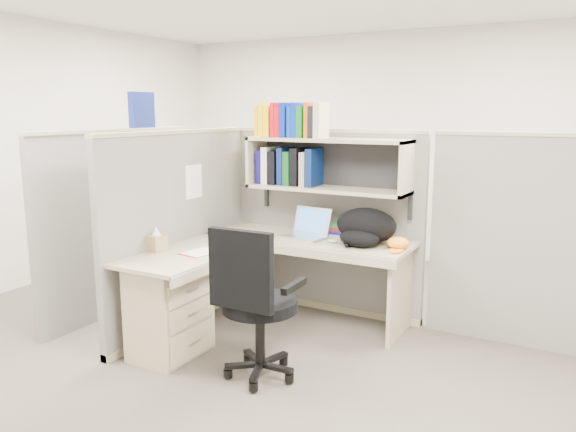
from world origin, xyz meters
The scene contains 14 objects.
ground centered at (0.00, 0.00, 0.00)m, with size 6.00×6.00×0.00m, color #3A332C.
room_shell centered at (0.00, 0.00, 1.62)m, with size 6.00×6.00×6.00m.
cubicle centered at (-0.37, 0.45, 0.91)m, with size 3.79×1.84×1.95m.
desk centered at (-0.41, -0.29, 0.44)m, with size 1.74×1.75×0.73m.
laptop centered at (-0.03, 0.54, 0.86)m, with size 0.36×0.36×0.26m, color #AFAFB4, non-canonical shape.
backpack centered at (0.49, 0.55, 0.88)m, with size 0.49×0.38×0.29m, color black, non-canonical shape.
orange_cap centered at (0.78, 0.56, 0.78)m, with size 0.17×0.20×0.09m, color orange, non-canonical shape.
snack_canister centered at (-0.39, -0.06, 0.78)m, with size 0.11×0.11×0.11m.
tissue_box centered at (-0.81, -0.39, 0.83)m, with size 0.12×0.12×0.19m, color tan, non-canonical shape.
mouse centered at (0.26, 0.49, 0.75)m, with size 0.09×0.06×0.03m, color #7D97B2.
paper_cup centered at (-0.07, 0.74, 0.78)m, with size 0.07×0.07×0.11m, color white.
book_stack centered at (0.21, 0.78, 0.78)m, with size 0.16×0.22×0.11m, color gray, non-canonical shape.
loose_paper centered at (-0.49, -0.26, 0.73)m, with size 0.20×0.26×0.00m, color silver, non-canonical shape.
task_chair centered at (0.20, -0.58, 0.38)m, with size 0.56×0.52×1.07m.
Camera 1 is at (2.08, -3.55, 1.78)m, focal length 35.00 mm.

